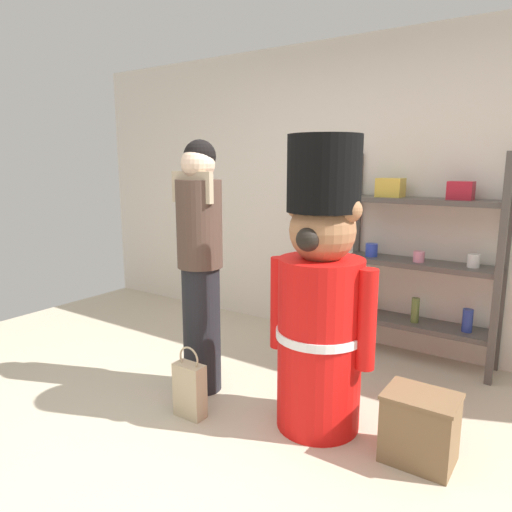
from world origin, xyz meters
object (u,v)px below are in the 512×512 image
(person_shopper, at_px, (200,261))
(display_crate, at_px, (420,428))
(merchandise_shelf, at_px, (419,257))
(shopping_bag, at_px, (190,389))
(teddy_bear_guard, at_px, (321,298))

(person_shopper, bearing_deg, display_crate, 0.85)
(merchandise_shelf, relative_size, person_shopper, 0.96)
(merchandise_shelf, height_order, display_crate, merchandise_shelf)
(merchandise_shelf, bearing_deg, person_shopper, -128.00)
(shopping_bag, relative_size, display_crate, 1.21)
(shopping_bag, bearing_deg, merchandise_shelf, 62.38)
(shopping_bag, height_order, display_crate, shopping_bag)
(merchandise_shelf, bearing_deg, shopping_bag, -117.62)
(teddy_bear_guard, distance_m, display_crate, 0.86)
(display_crate, bearing_deg, shopping_bag, -164.97)
(person_shopper, relative_size, shopping_bag, 3.72)
(person_shopper, bearing_deg, teddy_bear_guard, 2.26)
(shopping_bag, xyz_separation_m, display_crate, (1.31, 0.35, 0.01))
(teddy_bear_guard, distance_m, person_shopper, 0.89)
(person_shopper, bearing_deg, merchandise_shelf, 52.00)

